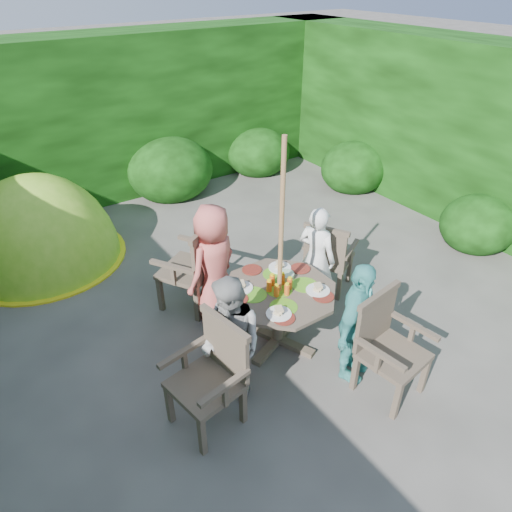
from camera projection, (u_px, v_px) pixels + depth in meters
ground at (253, 307)px, 5.27m from camera, size 60.00×60.00×0.00m
hedge_enclosure at (191, 169)px, 5.52m from camera, size 9.00×9.00×2.50m
patio_table at (279, 298)px, 4.49m from camera, size 1.51×1.51×0.81m
parasol_pole at (281, 252)px, 4.20m from camera, size 0.06×0.06×2.20m
garden_chair_right at (328, 256)px, 5.31m from camera, size 0.67×0.69×0.89m
garden_chair_left at (212, 374)px, 3.73m from camera, size 0.60×0.65×0.95m
garden_chair_back at (194, 266)px, 5.01m from camera, size 0.81×0.78×1.02m
garden_chair_front at (387, 344)px, 4.03m from camera, size 0.63×0.58×0.95m
child_right at (316, 258)px, 5.02m from camera, size 0.42×0.52×1.22m
child_left at (231, 342)px, 3.89m from camera, size 0.54×0.66×1.24m
child_back at (214, 264)px, 4.79m from camera, size 0.77×0.63×1.35m
child_front at (356, 324)px, 4.09m from camera, size 0.79×0.59×1.24m
dome_tent at (47, 260)px, 6.11m from camera, size 2.26×2.26×2.35m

